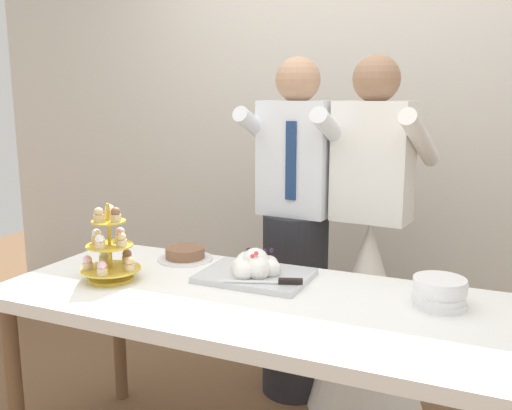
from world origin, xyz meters
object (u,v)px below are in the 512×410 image
(dessert_table, at_px, (242,312))
(cupcake_stand, at_px, (110,251))
(main_cake_tray, at_px, (255,269))
(person_bride, at_px, (368,290))
(plate_stack, at_px, (440,293))
(round_cake, at_px, (185,254))
(person_groom, at_px, (296,249))

(dessert_table, distance_m, cupcake_stand, 0.57)
(main_cake_tray, xyz_separation_m, person_bride, (0.32, 0.58, -0.23))
(cupcake_stand, bearing_deg, main_cake_tray, 25.17)
(plate_stack, bearing_deg, main_cake_tray, 179.05)
(round_cake, xyz_separation_m, person_bride, (0.71, 0.47, -0.22))
(person_bride, bearing_deg, cupcake_stand, -135.35)
(dessert_table, height_order, round_cake, round_cake)
(main_cake_tray, height_order, plate_stack, main_cake_tray)
(person_groom, bearing_deg, round_cake, -127.13)
(round_cake, height_order, person_groom, person_groom)
(round_cake, relative_size, person_groom, 0.14)
(cupcake_stand, distance_m, round_cake, 0.38)
(cupcake_stand, distance_m, main_cake_tray, 0.57)
(plate_stack, xyz_separation_m, person_groom, (-0.73, 0.58, -0.08))
(dessert_table, bearing_deg, main_cake_tray, 97.80)
(cupcake_stand, height_order, plate_stack, cupcake_stand)
(dessert_table, distance_m, main_cake_tray, 0.20)
(round_cake, distance_m, person_bride, 0.88)
(dessert_table, bearing_deg, plate_stack, 13.09)
(person_groom, relative_size, person_bride, 1.00)
(dessert_table, xyz_separation_m, cupcake_stand, (-0.53, -0.07, 0.19))
(main_cake_tray, bearing_deg, person_bride, 60.98)
(dessert_table, bearing_deg, person_bride, 68.17)
(main_cake_tray, xyz_separation_m, plate_stack, (0.69, -0.01, 0.01))
(round_cake, height_order, person_bride, person_bride)
(plate_stack, distance_m, round_cake, 1.08)
(main_cake_tray, relative_size, person_bride, 0.26)
(cupcake_stand, xyz_separation_m, main_cake_tray, (0.51, 0.24, -0.08))
(cupcake_stand, relative_size, person_groom, 0.18)
(dessert_table, height_order, person_groom, person_groom)
(dessert_table, distance_m, round_cake, 0.50)
(main_cake_tray, bearing_deg, cupcake_stand, -154.83)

